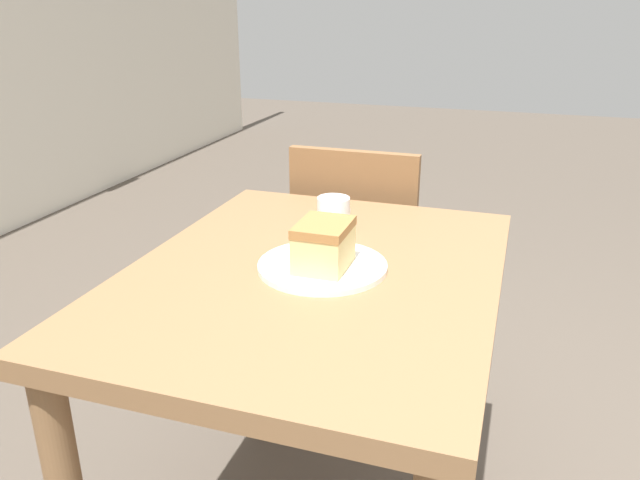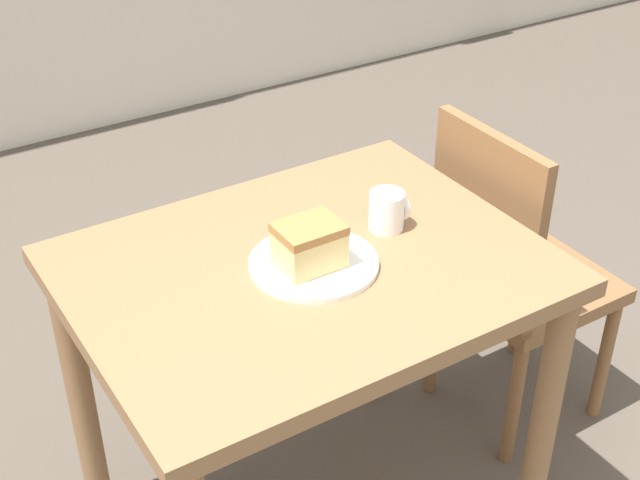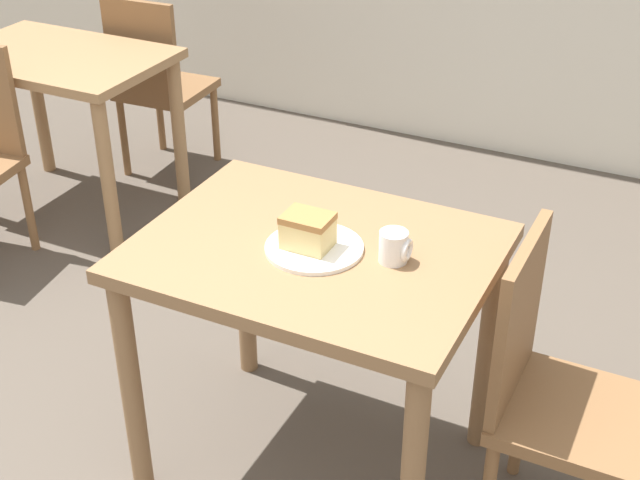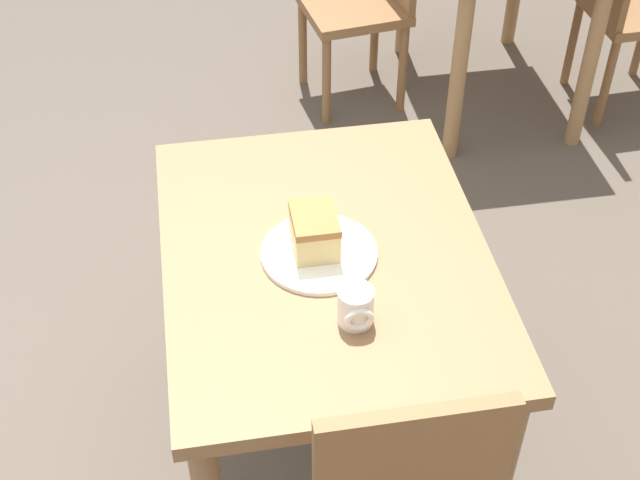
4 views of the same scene
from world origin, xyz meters
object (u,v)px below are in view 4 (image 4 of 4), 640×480
plate (319,253)px  coffee_mug (356,307)px  dining_table_near (326,293)px  cake_slice (315,231)px

plate → coffee_mug: bearing=11.0°
dining_table_near → coffee_mug: bearing=6.4°
cake_slice → dining_table_near: bearing=70.3°
coffee_mug → plate: bearing=-169.0°
coffee_mug → cake_slice: bearing=-167.9°
cake_slice → coffee_mug: (0.22, 0.05, -0.02)m
cake_slice → plate: bearing=26.6°
plate → cake_slice: cake_slice is taller
cake_slice → coffee_mug: cake_slice is taller
dining_table_near → cake_slice: bearing=-109.7°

